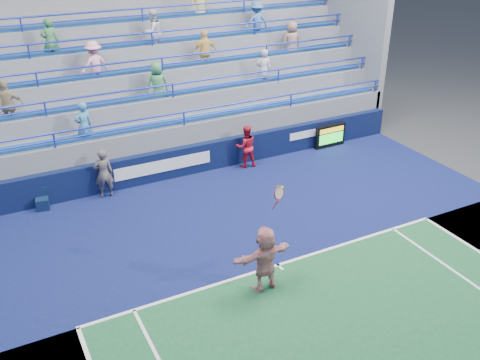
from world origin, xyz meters
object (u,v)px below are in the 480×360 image
serve_speed_board (330,136)px  judge_chair (42,203)px  line_judge (104,173)px  tennis_player (265,259)px  ball_girl (246,146)px

serve_speed_board → judge_chair: (-11.41, 0.02, -0.25)m
judge_chair → line_judge: line_judge is taller
serve_speed_board → line_judge: 9.35m
tennis_player → ball_girl: tennis_player is taller
judge_chair → ball_girl: size_ratio=0.43×
judge_chair → tennis_player: size_ratio=0.25×
line_judge → ball_girl: 5.38m
judge_chair → line_judge: bearing=-2.2°
tennis_player → line_judge: (-2.37, 6.79, -0.03)m
line_judge → ball_girl: (5.38, -0.03, -0.05)m
serve_speed_board → line_judge: size_ratio=0.80×
tennis_player → ball_girl: (3.01, 6.76, -0.08)m
judge_chair → line_judge: size_ratio=0.41×
ball_girl → tennis_player: bearing=77.0°
line_judge → ball_girl: line_judge is taller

